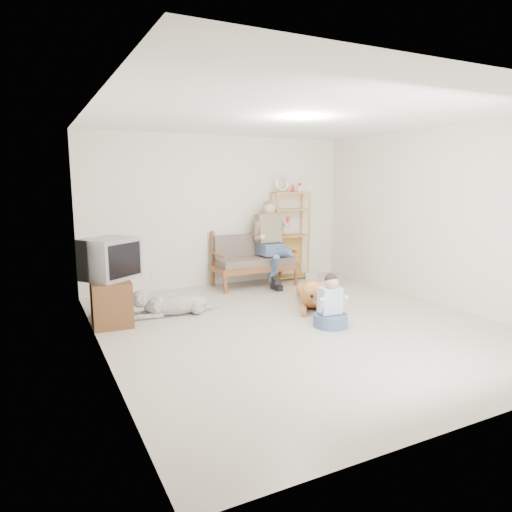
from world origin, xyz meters
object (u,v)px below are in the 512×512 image
tv_stand (110,300)px  golden_retriever (312,293)px  etagere (290,235)px  loveseat (253,259)px

tv_stand → golden_retriever: (2.91, -0.57, -0.10)m
etagere → loveseat: bearing=-169.2°
tv_stand → golden_retriever: size_ratio=0.67×
etagere → golden_retriever: bearing=-110.4°
etagere → golden_retriever: 2.06m
loveseat → tv_stand: size_ratio=1.61×
etagere → tv_stand: etagere is taller
etagere → golden_retriever: size_ratio=1.43×
loveseat → tv_stand: (-2.71, -1.08, -0.19)m
etagere → golden_retriever: (-0.68, -1.82, -0.68)m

